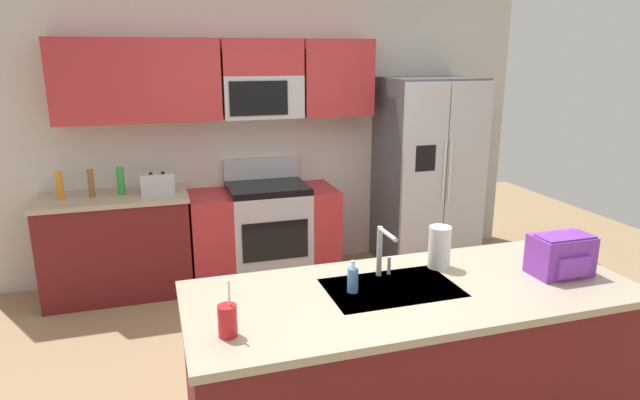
# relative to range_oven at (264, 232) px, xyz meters

# --- Properties ---
(ground_plane) EXTENTS (9.00, 9.00, 0.00)m
(ground_plane) POSITION_rel_range_oven_xyz_m (0.13, -1.80, -0.44)
(ground_plane) COLOR #997A56
(ground_plane) RESTS_ON ground
(kitchen_wall_unit) EXTENTS (5.20, 0.43, 2.60)m
(kitchen_wall_unit) POSITION_rel_range_oven_xyz_m (-0.01, 0.28, 1.03)
(kitchen_wall_unit) COLOR beige
(kitchen_wall_unit) RESTS_ON ground
(back_counter) EXTENTS (1.25, 0.63, 0.90)m
(back_counter) POSITION_rel_range_oven_xyz_m (-1.31, -0.00, 0.01)
(back_counter) COLOR maroon
(back_counter) RESTS_ON ground
(range_oven) EXTENTS (1.36, 0.61, 1.10)m
(range_oven) POSITION_rel_range_oven_xyz_m (0.00, 0.00, 0.00)
(range_oven) COLOR #B7BABF
(range_oven) RESTS_ON ground
(refrigerator) EXTENTS (0.90, 0.76, 1.85)m
(refrigerator) POSITION_rel_range_oven_xyz_m (1.65, -0.07, 0.48)
(refrigerator) COLOR #4C4F54
(refrigerator) RESTS_ON ground
(island_counter) EXTENTS (2.34, 0.94, 0.90)m
(island_counter) POSITION_rel_range_oven_xyz_m (0.27, -2.50, 0.01)
(island_counter) COLOR maroon
(island_counter) RESTS_ON ground
(toaster) EXTENTS (0.28, 0.16, 0.18)m
(toaster) POSITION_rel_range_oven_xyz_m (-0.93, -0.05, 0.55)
(toaster) COLOR #B7BABF
(toaster) RESTS_ON back_counter
(pepper_mill) EXTENTS (0.05, 0.05, 0.23)m
(pepper_mill) POSITION_rel_range_oven_xyz_m (-1.47, -0.00, 0.57)
(pepper_mill) COLOR brown
(pepper_mill) RESTS_ON back_counter
(bottle_green) EXTENTS (0.06, 0.06, 0.24)m
(bottle_green) POSITION_rel_range_oven_xyz_m (-1.23, 0.01, 0.58)
(bottle_green) COLOR green
(bottle_green) RESTS_ON back_counter
(bottle_orange) EXTENTS (0.06, 0.06, 0.23)m
(bottle_orange) POSITION_rel_range_oven_xyz_m (-1.71, 0.02, 0.57)
(bottle_orange) COLOR orange
(bottle_orange) RESTS_ON back_counter
(sink_faucet) EXTENTS (0.08, 0.21, 0.28)m
(sink_faucet) POSITION_rel_range_oven_xyz_m (0.18, -2.31, 0.62)
(sink_faucet) COLOR #B7BABF
(sink_faucet) RESTS_ON island_counter
(drink_cup_red) EXTENTS (0.08, 0.08, 0.26)m
(drink_cup_red) POSITION_rel_range_oven_xyz_m (-0.71, -2.70, 0.53)
(drink_cup_red) COLOR red
(drink_cup_red) RESTS_ON island_counter
(soap_dispenser) EXTENTS (0.06, 0.06, 0.17)m
(soap_dispenser) POSITION_rel_range_oven_xyz_m (-0.04, -2.44, 0.53)
(soap_dispenser) COLOR #4C8CD8
(soap_dispenser) RESTS_ON island_counter
(paper_towel_roll) EXTENTS (0.12, 0.12, 0.24)m
(paper_towel_roll) POSITION_rel_range_oven_xyz_m (0.55, -2.27, 0.58)
(paper_towel_roll) COLOR white
(paper_towel_roll) RESTS_ON island_counter
(backpack) EXTENTS (0.32, 0.22, 0.23)m
(backpack) POSITION_rel_range_oven_xyz_m (1.13, -2.56, 0.57)
(backpack) COLOR purple
(backpack) RESTS_ON island_counter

